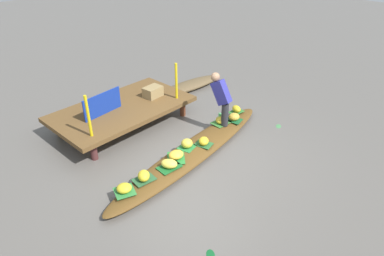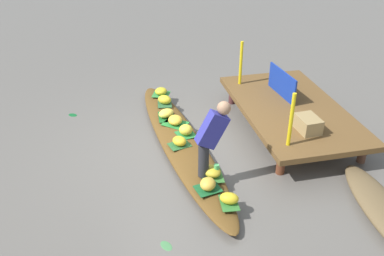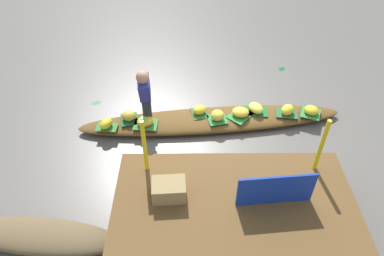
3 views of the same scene
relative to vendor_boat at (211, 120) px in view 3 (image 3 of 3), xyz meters
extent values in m
plane|color=#5D5953|center=(0.00, 0.00, -0.10)|extent=(40.00, 40.00, 0.00)
cube|color=brown|center=(-0.19, 2.11, 0.32)|extent=(3.20, 1.80, 0.10)
cylinder|color=#4C2626|center=(-1.47, 1.39, 0.09)|extent=(0.14, 0.14, 0.37)
cylinder|color=brown|center=(1.09, 1.39, 0.09)|extent=(0.14, 0.14, 0.37)
ellipsoid|color=brown|center=(0.00, 0.00, 0.00)|extent=(4.81, 1.16, 0.20)
ellipsoid|color=brown|center=(2.38, 2.37, 0.01)|extent=(2.25, 0.79, 0.21)
cube|color=#297F34|center=(-0.52, -0.01, 0.10)|extent=(0.53, 0.54, 0.01)
ellipsoid|color=yellow|center=(-0.52, -0.01, 0.18)|extent=(0.34, 0.30, 0.15)
cube|color=#287C38|center=(-0.10, 0.10, 0.10)|extent=(0.39, 0.37, 0.01)
ellipsoid|color=yellow|center=(-0.10, 0.10, 0.20)|extent=(0.27, 0.27, 0.19)
cube|color=#1A5F26|center=(-0.81, -0.12, 0.10)|extent=(0.46, 0.33, 0.01)
ellipsoid|color=yellow|center=(-0.81, -0.12, 0.18)|extent=(0.35, 0.38, 0.16)
cube|color=#346F2F|center=(1.17, 0.23, 0.10)|extent=(0.44, 0.35, 0.01)
ellipsoid|color=gold|center=(1.17, 0.23, 0.18)|extent=(0.36, 0.33, 0.15)
cube|color=#19582C|center=(1.47, 0.09, 0.10)|extent=(0.36, 0.40, 0.01)
ellipsoid|color=gold|center=(1.47, 0.09, 0.19)|extent=(0.33, 0.32, 0.17)
cube|color=#317E3A|center=(-1.80, -0.06, 0.10)|extent=(0.44, 0.44, 0.01)
ellipsoid|color=gold|center=(-1.80, -0.06, 0.17)|extent=(0.35, 0.35, 0.14)
cube|color=#31712E|center=(1.84, 0.30, 0.10)|extent=(0.39, 0.28, 0.01)
ellipsoid|color=gold|center=(1.84, 0.30, 0.18)|extent=(0.28, 0.32, 0.16)
cube|color=#2A6130|center=(0.22, -0.08, 0.10)|extent=(0.34, 0.40, 0.01)
ellipsoid|color=gold|center=(0.22, -0.08, 0.18)|extent=(0.32, 0.31, 0.16)
cube|color=#2A5A33|center=(-1.37, -0.06, 0.10)|extent=(0.42, 0.33, 0.01)
ellipsoid|color=gold|center=(-1.37, -0.06, 0.19)|extent=(0.34, 0.35, 0.17)
cylinder|color=#28282D|center=(1.14, 0.11, 0.37)|extent=(0.16, 0.16, 0.55)
cube|color=navy|center=(1.12, 0.23, 0.88)|extent=(0.23, 0.51, 0.59)
sphere|color=#9E7556|center=(1.11, 0.40, 1.20)|extent=(0.20, 0.20, 0.20)
cylinder|color=#53BA62|center=(1.20, 0.29, 0.20)|extent=(0.08, 0.08, 0.21)
cube|color=navy|center=(-0.69, 2.11, 0.62)|extent=(1.00, 0.12, 0.50)
cylinder|color=gold|center=(-1.39, 1.51, 0.81)|extent=(0.06, 0.06, 0.89)
cylinder|color=gold|center=(1.01, 1.51, 0.81)|extent=(0.06, 0.06, 0.89)
cube|color=#92794C|center=(0.67, 2.00, 0.49)|extent=(0.46, 0.35, 0.25)
ellipsoid|color=#44814A|center=(2.25, -0.66, -0.09)|extent=(0.23, 0.20, 0.01)
ellipsoid|color=#115626|center=(-1.66, -1.88, -0.09)|extent=(0.22, 0.23, 0.01)
camera|label=1|loc=(-4.28, -3.97, 4.01)|focal=32.10mm
camera|label=2|loc=(6.22, -1.22, 3.96)|focal=40.10mm
camera|label=3|loc=(0.38, 4.97, 4.20)|focal=33.44mm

